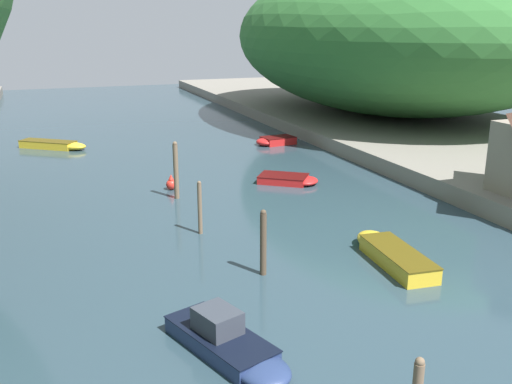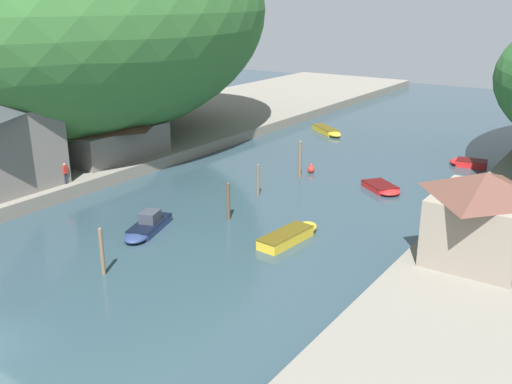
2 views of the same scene
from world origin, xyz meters
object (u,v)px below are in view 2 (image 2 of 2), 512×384
at_px(right_bank_cottage, 481,215).
at_px(person_on_quay, 65,172).
at_px(boat_red_skiff, 328,131).
at_px(boat_open_rowboat, 467,163).
at_px(boathouse_shed, 110,134).
at_px(channel_buoy_near, 311,169).
at_px(boat_mid_channel, 383,188).
at_px(boat_yellow_tender, 292,234).
at_px(boat_near_quay, 146,227).

distance_m(right_bank_cottage, person_on_quay, 30.72).
distance_m(boat_red_skiff, boat_open_rowboat, 17.88).
xyz_separation_m(boathouse_shed, right_bank_cottage, (33.85, -3.54, 0.54)).
height_order(right_bank_cottage, person_on_quay, right_bank_cottage).
xyz_separation_m(right_bank_cottage, channel_buoy_near, (-17.60, 12.49, -3.31)).
bearing_deg(boat_red_skiff, boathouse_shed, 14.26).
height_order(boat_open_rowboat, person_on_quay, person_on_quay).
height_order(boat_red_skiff, channel_buoy_near, channel_buoy_near).
xyz_separation_m(boat_mid_channel, person_on_quay, (-20.19, -15.61, 1.83)).
height_order(boat_mid_channel, person_on_quay, person_on_quay).
height_order(boat_yellow_tender, boat_open_rowboat, boat_yellow_tender).
relative_size(boat_near_quay, channel_buoy_near, 5.46).
bearing_deg(boathouse_shed, boat_open_rowboat, 35.26).
distance_m(boat_open_rowboat, person_on_quay, 36.19).
xyz_separation_m(boathouse_shed, person_on_quay, (3.47, -7.87, -1.07)).
relative_size(right_bank_cottage, boat_mid_channel, 1.52).
bearing_deg(channel_buoy_near, boathouse_shed, -151.14).
bearing_deg(boat_red_skiff, boat_yellow_tender, 60.32).
height_order(boat_mid_channel, channel_buoy_near, channel_buoy_near).
bearing_deg(person_on_quay, boat_near_quay, -100.23).
distance_m(boat_yellow_tender, channel_buoy_near, 15.40).
bearing_deg(boat_near_quay, channel_buoy_near, -116.25).
height_order(boathouse_shed, boat_red_skiff, boathouse_shed).
relative_size(right_bank_cottage, boat_open_rowboat, 1.78).
relative_size(boat_red_skiff, boat_mid_channel, 1.33).
xyz_separation_m(right_bank_cottage, boat_red_skiff, (-23.77, 27.60, -3.39)).
xyz_separation_m(boat_yellow_tender, person_on_quay, (-19.17, -2.80, 1.72)).
xyz_separation_m(boat_yellow_tender, boat_near_quay, (-8.72, -4.52, 0.04)).
distance_m(right_bank_cottage, boat_near_quay, 21.09).
distance_m(right_bank_cottage, boat_red_skiff, 36.58).
bearing_deg(channel_buoy_near, boat_red_skiff, 112.22).
bearing_deg(boat_open_rowboat, channel_buoy_near, 125.78).
bearing_deg(channel_buoy_near, boat_mid_channel, -9.24).
height_order(boathouse_shed, boat_mid_channel, boathouse_shed).
bearing_deg(boat_yellow_tender, right_bank_cottage, 12.98).
relative_size(boat_near_quay, boat_open_rowboat, 1.49).
bearing_deg(right_bank_cottage, person_on_quay, -171.90).
xyz_separation_m(right_bank_cottage, boat_yellow_tender, (-11.21, -1.52, -3.34)).
height_order(boat_red_skiff, person_on_quay, person_on_quay).
xyz_separation_m(boathouse_shed, boat_red_skiff, (10.07, 24.06, -2.84)).
bearing_deg(person_on_quay, boathouse_shed, 22.93).
distance_m(boat_red_skiff, boat_mid_channel, 21.23).
distance_m(boathouse_shed, boat_yellow_tender, 23.36).
bearing_deg(person_on_quay, right_bank_cottage, -82.78).
xyz_separation_m(right_bank_cottage, boat_mid_channel, (-10.19, 11.29, -3.45)).
bearing_deg(boat_near_quay, boat_red_skiff, -102.58).
distance_m(right_bank_cottage, boat_open_rowboat, 24.01).
distance_m(channel_buoy_near, person_on_quay, 21.19).
bearing_deg(boat_red_skiff, boat_near_quay, 43.50).
relative_size(right_bank_cottage, boat_near_quay, 1.19).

